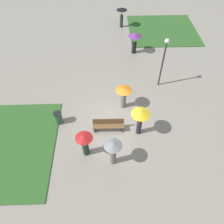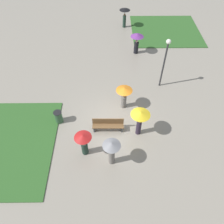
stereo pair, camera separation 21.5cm
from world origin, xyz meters
The scene contains 11 objects.
ground_plane centered at (0.00, 0.00, 0.00)m, with size 90.00×90.00×0.00m, color gray.
lawn_patch_far centered at (5.57, 11.93, 0.03)m, with size 6.79×6.40×0.06m.
park_bench centered at (-0.24, -0.55, 0.48)m, with size 1.95×0.44×0.90m.
lamp_post centered at (3.68, 3.60, 2.53)m, with size 0.32×0.32×3.87m.
trash_bin centered at (-3.43, 0.12, 0.44)m, with size 0.53×0.53×0.88m.
crowd_person_orange centered at (0.82, 1.42, 1.20)m, with size 1.08×1.08×1.72m.
crowd_person_grey centered at (-0.03, -2.87, 1.32)m, with size 0.96×0.96×1.90m.
crowd_person_yellow centered at (1.64, -0.86, 1.46)m, with size 1.14×1.14×1.96m.
crowd_person_red centered at (-1.57, -2.25, 1.16)m, with size 0.96×0.96×1.74m.
lone_walker_far_path centered at (2.22, 7.99, 1.35)m, with size 1.12×1.12×1.87m.
lone_walker_mid_plaza centered at (1.40, 12.73, 1.36)m, with size 1.05×1.05×1.93m.
Camera 2 is at (-0.07, -8.97, 11.18)m, focal length 35.00 mm.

